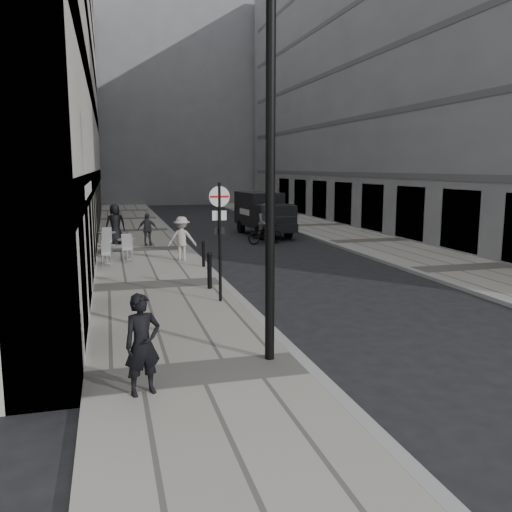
{
  "coord_description": "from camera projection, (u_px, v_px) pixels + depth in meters",
  "views": [
    {
      "loc": [
        -3.46,
        -6.44,
        3.73
      ],
      "look_at": [
        0.29,
        7.27,
        1.4
      ],
      "focal_mm": 38.0,
      "sensor_mm": 36.0,
      "label": 1
    }
  ],
  "objects": [
    {
      "name": "pedestrian_a",
      "position": [
        148.0,
        229.0,
        25.14
      ],
      "size": [
        0.96,
        0.59,
        1.53
      ],
      "primitive_type": "imported",
      "rotation": [
        0.0,
        0.0,
        2.89
      ],
      "color": "slate",
      "rests_on": "sidewalk"
    },
    {
      "name": "lamppost",
      "position": [
        270.0,
        154.0,
        9.73
      ],
      "size": [
        0.31,
        0.31,
        6.92
      ],
      "color": "black",
      "rests_on": "sidewalk"
    },
    {
      "name": "building_far",
      "position": [
        150.0,
        100.0,
        59.55
      ],
      "size": [
        24.0,
        16.0,
        22.0
      ],
      "primitive_type": "cube",
      "color": "gray",
      "rests_on": "ground"
    },
    {
      "name": "bollard_near",
      "position": [
        204.0,
        255.0,
        19.87
      ],
      "size": [
        0.12,
        0.12,
        0.89
      ],
      "primitive_type": "cylinder",
      "color": "black",
      "rests_on": "sidewalk"
    },
    {
      "name": "building_right",
      "position": [
        398.0,
        63.0,
        32.98
      ],
      "size": [
        6.0,
        45.0,
        20.0
      ],
      "primitive_type": "cube",
      "color": "gray",
      "rests_on": "ground"
    },
    {
      "name": "panel_van",
      "position": [
        263.0,
        211.0,
        29.93
      ],
      "size": [
        2.21,
        5.13,
        2.36
      ],
      "rotation": [
        0.0,
        0.0,
        0.07
      ],
      "color": "black",
      "rests_on": "ground"
    },
    {
      "name": "far_sidewalk",
      "position": [
        367.0,
        242.0,
        27.1
      ],
      "size": [
        4.0,
        60.0,
        0.12
      ],
      "primitive_type": "cube",
      "color": "gray",
      "rests_on": "ground"
    },
    {
      "name": "building_left",
      "position": [
        51.0,
        64.0,
        27.94
      ],
      "size": [
        4.0,
        45.0,
        18.0
      ],
      "primitive_type": "cube",
      "color": "beige",
      "rests_on": "ground"
    },
    {
      "name": "cafe_table_near",
      "position": [
        106.0,
        252.0,
        20.58
      ],
      "size": [
        0.65,
        1.46,
        0.83
      ],
      "color": "silver",
      "rests_on": "sidewalk"
    },
    {
      "name": "walking_man",
      "position": [
        142.0,
        344.0,
        8.62
      ],
      "size": [
        0.69,
        0.56,
        1.65
      ],
      "primitive_type": "imported",
      "rotation": [
        0.0,
        0.0,
        0.31
      ],
      "color": "black",
      "rests_on": "sidewalk"
    },
    {
      "name": "cyclist",
      "position": [
        265.0,
        228.0,
        26.55
      ],
      "size": [
        1.92,
        0.97,
        1.98
      ],
      "rotation": [
        0.0,
        0.0,
        0.18
      ],
      "color": "black",
      "rests_on": "ground"
    },
    {
      "name": "cafe_table_mid",
      "position": [
        127.0,
        247.0,
        21.53
      ],
      "size": [
        0.74,
        1.67,
        0.95
      ],
      "color": "silver",
      "rests_on": "sidewalk"
    },
    {
      "name": "bollard_far",
      "position": [
        210.0,
        272.0,
        16.25
      ],
      "size": [
        0.14,
        0.14,
        1.03
      ],
      "primitive_type": "cylinder",
      "color": "black",
      "rests_on": "sidewalk"
    },
    {
      "name": "sidewalk",
      "position": [
        144.0,
        250.0,
        24.24
      ],
      "size": [
        4.0,
        60.0,
        0.12
      ],
      "primitive_type": "cube",
      "color": "gray",
      "rests_on": "ground"
    },
    {
      "name": "ground",
      "position": [
        372.0,
        435.0,
        7.63
      ],
      "size": [
        120.0,
        120.0,
        0.0
      ],
      "primitive_type": "plane",
      "color": "black",
      "rests_on": "ground"
    },
    {
      "name": "pedestrian_b",
      "position": [
        182.0,
        239.0,
        21.15
      ],
      "size": [
        1.25,
        0.93,
        1.72
      ],
      "primitive_type": "imported",
      "rotation": [
        0.0,
        0.0,
        2.86
      ],
      "color": "#B2ADA4",
      "rests_on": "sidewalk"
    },
    {
      "name": "sign_post",
      "position": [
        220.0,
        226.0,
        14.47
      ],
      "size": [
        0.55,
        0.09,
        3.21
      ],
      "rotation": [
        0.0,
        0.0,
        -0.04
      ],
      "color": "black",
      "rests_on": "sidewalk"
    },
    {
      "name": "cafe_table_far",
      "position": [
        107.0,
        240.0,
        23.52
      ],
      "size": [
        0.76,
        1.72,
        0.98
      ],
      "color": "silver",
      "rests_on": "sidewalk"
    },
    {
      "name": "pedestrian_c",
      "position": [
        115.0,
        224.0,
        25.64
      ],
      "size": [
        1.02,
        0.76,
        1.91
      ],
      "primitive_type": "imported",
      "rotation": [
        0.0,
        0.0,
        3.31
      ],
      "color": "black",
      "rests_on": "sidewalk"
    }
  ]
}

